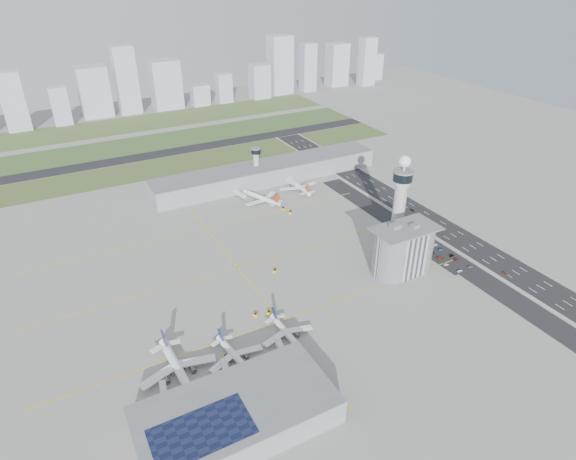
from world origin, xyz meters
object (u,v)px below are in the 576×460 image
airplane_near_c (288,332)px  jet_bridge_far_1 (288,181)px  car_lot_2 (440,258)px  car_hw_0 (505,273)px  tug_0 (226,356)px  tug_3 (275,270)px  tug_1 (256,315)px  car_lot_9 (441,250)px  jet_bridge_near_1 (229,383)px  car_lot_0 (460,271)px  car_lot_8 (452,255)px  car_lot_7 (456,259)px  tug_5 (283,208)px  car_lot_6 (470,267)px  car_hw_2 (361,174)px  airplane_near_a (178,366)px  airplane_far_a (261,195)px  airplane_near_b (236,354)px  car_hw_4 (312,156)px  jet_bridge_far_0 (236,192)px  jet_bridge_near_2 (286,361)px  control_tower (400,197)px  jet_bridge_near_0 (166,408)px  car_lot_3 (432,253)px  secondary_tower (256,162)px  tug_4 (291,212)px  car_lot_11 (429,240)px  car_lot_1 (446,264)px  admin_building (403,249)px  airplane_far_b (298,183)px  car_lot_10 (435,245)px  car_lot_4 (427,249)px  car_hw_1 (412,210)px  tug_2 (269,312)px  car_lot_5 (419,245)px

airplane_near_c → jet_bridge_far_1: size_ratio=2.48×
car_lot_2 → car_hw_0: bearing=-152.7°
tug_0 → tug_3: bearing=170.2°
tug_1 → car_lot_9: size_ratio=0.73×
jet_bridge_near_1 → car_lot_0: size_ratio=3.62×
car_lot_8 → car_lot_7: bearing=163.6°
tug_1 → tug_5: 132.76m
car_lot_6 → car_hw_2: car_lot_6 is taller
airplane_near_a → airplane_far_a: size_ratio=1.13×
airplane_near_b → tug_0: bearing=-151.9°
airplane_near_c → car_hw_4: (150.02, 226.15, -4.20)m
jet_bridge_far_0 → car_lot_6: (91.56, -173.96, -2.27)m
car_lot_6 → airplane_near_c: bearing=84.2°
tug_1 → car_hw_2: tug_1 is taller
car_lot_7 → jet_bridge_near_2: bearing=97.8°
jet_bridge_far_1 → car_hw_4: (55.01, 49.23, -2.19)m
tug_0 → car_lot_6: size_ratio=0.79×
control_tower → airplane_near_a: size_ratio=1.42×
airplane_near_a → airplane_far_a: bearing=139.6°
airplane_near_a → jet_bridge_near_2: (48.48, -18.15, -3.51)m
car_hw_0 → tug_3: bearing=142.6°
jet_bridge_near_0 → car_lot_3: 201.38m
secondary_tower → tug_4: size_ratio=9.37×
airplane_far_a → car_lot_11: size_ratio=9.90×
tug_3 → car_lot_1: bearing=-152.6°
admin_building → jet_bridge_near_2: (-104.99, -39.00, -12.45)m
tug_1 → tug_0: bearing=0.5°
airplane_far_b → car_lot_10: 134.72m
airplane_near_a → airplane_near_c: airplane_near_a is taller
airplane_near_a → jet_bridge_far_0: 203.21m
jet_bridge_near_0 → car_lot_4: (196.67, 48.95, -2.23)m
tug_0 → car_hw_1: 208.85m
admin_building → jet_bridge_near_1: size_ratio=3.00×
airplane_near_b → car_lot_6: size_ratio=8.41×
tug_4 → car_lot_4: tug_4 is taller
airplane_far_a → tug_2: (-58.99, -133.64, -4.63)m
tug_2 → car_lot_4: size_ratio=0.94×
airplane_far_a → tug_4: size_ratio=11.79×
car_lot_1 → car_lot_4: car_lot_4 is taller
secondary_tower → tug_1: 188.47m
jet_bridge_near_2 → car_lot_4: jet_bridge_near_2 is taller
airplane_near_b → car_lot_7: bearing=87.7°
car_lot_11 → car_hw_1: bearing=-36.4°
tug_2 → car_lot_5: bearing=-144.4°
jet_bridge_near_2 → car_lot_11: jet_bridge_near_2 is taller
tug_2 → car_lot_3: tug_2 is taller
airplane_near_b → car_lot_11: bearing=96.7°
jet_bridge_near_0 → tug_5: size_ratio=4.24×
jet_bridge_near_0 → car_lot_9: jet_bridge_near_0 is taller
car_lot_5 → car_lot_10: (10.41, -4.94, 0.06)m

